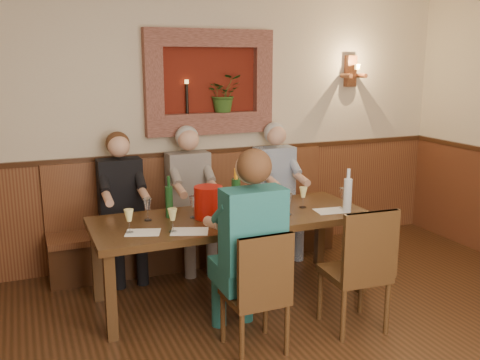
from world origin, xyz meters
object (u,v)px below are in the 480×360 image
object	(u,v)px
bench	(199,231)
person_bench_right	(278,201)
dining_table	(232,224)
chair_near_left	(255,316)
person_bench_left	(123,218)
wine_bottle_green_a	(236,197)
person_chair_front	(248,264)
water_bottle	(348,194)
chair_near_right	(354,293)
person_bench_mid	(191,210)
spittoon_bucket	(208,202)
wine_bottle_green_b	(169,201)

from	to	relation	value
bench	person_bench_right	bearing A→B (deg)	-6.97
dining_table	chair_near_left	xyz separation A→B (m)	(-0.18, -0.92, -0.41)
person_bench_left	wine_bottle_green_a	distance (m)	1.25
dining_table	person_chair_front	xyz separation A→B (m)	(-0.18, -0.78, -0.06)
person_bench_right	person_chair_front	world-z (taller)	person_chair_front
water_bottle	person_bench_left	bearing A→B (deg)	147.84
water_bottle	chair_near_left	bearing A→B (deg)	-151.70
dining_table	person_bench_right	bearing A→B (deg)	44.03
bench	person_chair_front	bearing A→B (deg)	-96.00
chair_near_right	person_bench_right	bearing A→B (deg)	87.67
person_bench_mid	person_bench_right	bearing A→B (deg)	0.02
chair_near_left	spittoon_bucket	distance (m)	1.12
wine_bottle_green_b	person_bench_mid	bearing A→B (deg)	59.06
person_bench_left	water_bottle	xyz separation A→B (m)	(1.78, -1.12, 0.33)
person_chair_front	water_bottle	size ratio (longest dim) A/B	3.79
bench	water_bottle	size ratio (longest dim) A/B	7.64
spittoon_bucket	wine_bottle_green_b	distance (m)	0.34
chair_near_right	water_bottle	world-z (taller)	water_bottle
wine_bottle_green_b	spittoon_bucket	bearing A→B (deg)	-25.72
bench	chair_near_right	world-z (taller)	bench
bench	water_bottle	xyz separation A→B (m)	(0.99, -1.23, 0.58)
bench	water_bottle	bearing A→B (deg)	-51.02
wine_bottle_green_a	water_bottle	distance (m)	1.00
person_bench_right	wine_bottle_green_a	distance (m)	1.27
chair_near_right	person_bench_left	bearing A→B (deg)	133.96
wine_bottle_green_b	bench	bearing A→B (deg)	56.83
person_chair_front	wine_bottle_green_a	distance (m)	0.81
chair_near_right	wine_bottle_green_b	xyz separation A→B (m)	(-1.18, 1.07, 0.61)
chair_near_left	person_chair_front	bearing A→B (deg)	89.33
bench	person_bench_right	size ratio (longest dim) A/B	2.10
wine_bottle_green_b	water_bottle	xyz separation A→B (m)	(1.50, -0.45, 0.01)
person_bench_left	spittoon_bucket	distance (m)	1.05
person_chair_front	person_bench_right	bearing A→B (deg)	57.02
bench	person_chair_front	xyz separation A→B (m)	(-0.18, -1.72, 0.29)
wine_bottle_green_b	chair_near_right	bearing A→B (deg)	-42.15
chair_near_right	person_chair_front	size ratio (longest dim) A/B	0.67
person_bench_right	wine_bottle_green_a	world-z (taller)	person_bench_right
person_chair_front	water_bottle	world-z (taller)	person_chair_front
person_bench_left	person_bench_right	size ratio (longest dim) A/B	0.99
person_bench_left	water_bottle	bearing A→B (deg)	-32.16
chair_near_right	water_bottle	size ratio (longest dim) A/B	2.55
person_chair_front	spittoon_bucket	xyz separation A→B (m)	(-0.03, 0.79, 0.27)
chair_near_right	spittoon_bucket	world-z (taller)	spittoon_bucket
bench	person_bench_mid	world-z (taller)	person_bench_mid
person_bench_left	wine_bottle_green_b	size ratio (longest dim) A/B	3.90
bench	wine_bottle_green_b	bearing A→B (deg)	-123.17
dining_table	wine_bottle_green_a	distance (m)	0.26
dining_table	spittoon_bucket	distance (m)	0.30
bench	person_bench_left	xyz separation A→B (m)	(-0.79, -0.11, 0.26)
bench	chair_near_left	xyz separation A→B (m)	(-0.18, -1.86, -0.06)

